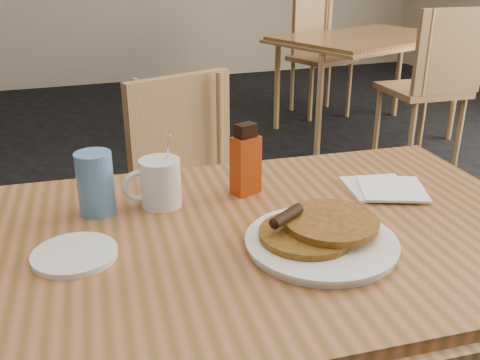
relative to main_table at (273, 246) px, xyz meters
name	(u,v)px	position (x,y,z in m)	size (l,w,h in m)	color
main_table	(273,246)	(0.00, 0.00, 0.00)	(1.30, 0.93, 0.75)	#AB603D
neighbor_table	(368,41)	(1.85, 2.53, 0.00)	(1.53, 1.25, 0.75)	#AB603D
chair_main_far	(189,185)	(0.01, 0.76, -0.17)	(0.52, 0.53, 0.91)	tan
chair_neighbor_far	(317,44)	(1.83, 3.26, -0.12)	(0.56, 0.57, 0.99)	tan
chair_neighbor_near	(435,75)	(1.86, 1.77, -0.10)	(0.49, 0.49, 1.01)	tan
pancake_plate	(320,237)	(0.06, -0.10, 0.06)	(0.30, 0.30, 0.07)	white
coffee_mug	(159,182)	(-0.20, 0.20, 0.10)	(0.13, 0.09, 0.17)	white
syrup_bottle	(246,162)	(0.01, 0.19, 0.12)	(0.08, 0.06, 0.17)	maroon
napkin_stack	(385,188)	(0.34, 0.09, 0.05)	(0.21, 0.22, 0.01)	white
blue_tumbler	(96,183)	(-0.34, 0.21, 0.11)	(0.08, 0.08, 0.14)	#5181BD
side_saucer	(75,254)	(-0.40, 0.02, 0.05)	(0.16, 0.16, 0.01)	white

